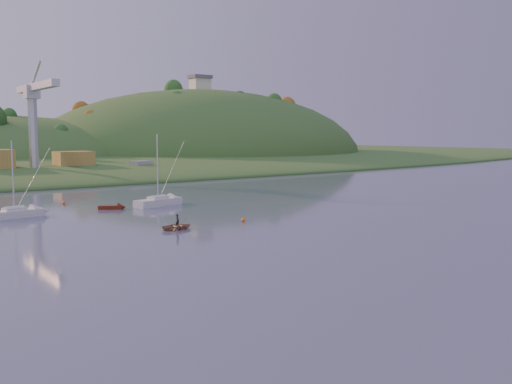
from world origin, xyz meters
TOP-DOWN VIEW (x-y plane):
  - ground at (0.00, 0.00)m, footprint 500.00×500.00m
  - hill_right at (95.00, 195.00)m, footprint 150.00×130.00m
  - hilltop_house at (95.00, 195.00)m, footprint 9.00×7.00m
  - wharf at (5.00, 122.00)m, footprint 42.00×16.00m
  - shed_east at (13.00, 124.00)m, footprint 9.00×7.00m
  - dock_crane at (2.00, 118.39)m, footprint 3.20×28.00m
  - sailboat_near at (-18.93, 55.73)m, footprint 7.60×3.56m
  - sailboat_far at (1.97, 55.63)m, footprint 8.24×4.32m
  - canoe at (-6.25, 34.88)m, footprint 3.60×2.60m
  - paddler at (-6.25, 34.88)m, footprint 0.37×0.56m
  - red_tender at (-4.76, 56.00)m, footprint 4.06×3.18m
  - work_vessel at (29.07, 118.00)m, footprint 15.25×10.63m
  - buoy_0 at (3.16, 34.95)m, footprint 0.50×0.50m
  - buoy_2 at (-9.03, 66.11)m, footprint 0.50×0.50m

SIDE VIEW (x-z plane):
  - ground at x=0.00m, z-range 0.00..0.00m
  - hill_right at x=95.00m, z-range -30.00..30.00m
  - buoy_0 at x=3.16m, z-range 0.00..0.50m
  - buoy_2 at x=-9.03m, z-range 0.00..0.50m
  - red_tender at x=-4.76m, z-range -0.39..0.95m
  - canoe at x=-6.25m, z-range 0.00..0.74m
  - sailboat_near at x=-18.93m, z-range -4.39..5.75m
  - sailboat_far at x=1.97m, z-range -4.76..6.20m
  - paddler at x=-6.25m, z-range 0.00..1.53m
  - wharf at x=5.00m, z-range 0.00..2.40m
  - work_vessel at x=29.07m, z-range -0.53..3.17m
  - shed_east at x=13.00m, z-range 2.40..6.40m
  - dock_crane at x=2.00m, z-range 7.02..27.32m
  - hilltop_house at x=95.00m, z-range 30.18..36.63m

